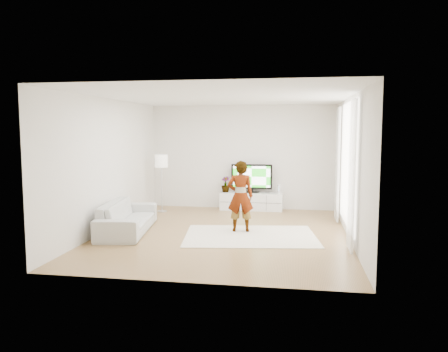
% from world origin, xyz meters
% --- Properties ---
extents(floor, '(6.00, 6.00, 0.00)m').
position_xyz_m(floor, '(0.00, 0.00, 0.00)').
color(floor, '#9D7447').
rests_on(floor, ground).
extents(ceiling, '(6.00, 6.00, 0.00)m').
position_xyz_m(ceiling, '(0.00, 0.00, 2.80)').
color(ceiling, white).
rests_on(ceiling, wall_back).
extents(wall_left, '(0.02, 6.00, 2.80)m').
position_xyz_m(wall_left, '(-2.50, 0.00, 1.40)').
color(wall_left, silver).
rests_on(wall_left, floor).
extents(wall_right, '(0.02, 6.00, 2.80)m').
position_xyz_m(wall_right, '(2.50, 0.00, 1.40)').
color(wall_right, silver).
rests_on(wall_right, floor).
extents(wall_back, '(5.00, 0.02, 2.80)m').
position_xyz_m(wall_back, '(0.00, 3.00, 1.40)').
color(wall_back, silver).
rests_on(wall_back, floor).
extents(wall_front, '(5.00, 0.02, 2.80)m').
position_xyz_m(wall_front, '(0.00, -3.00, 1.40)').
color(wall_front, silver).
rests_on(wall_front, floor).
extents(window, '(0.01, 2.60, 2.50)m').
position_xyz_m(window, '(2.48, 0.30, 1.45)').
color(window, white).
rests_on(window, wall_right).
extents(curtain_near, '(0.04, 0.70, 2.60)m').
position_xyz_m(curtain_near, '(2.40, -1.00, 1.35)').
color(curtain_near, white).
rests_on(curtain_near, floor).
extents(curtain_far, '(0.04, 0.70, 2.60)m').
position_xyz_m(curtain_far, '(2.40, 1.60, 1.35)').
color(curtain_far, white).
rests_on(curtain_far, floor).
extents(media_console, '(1.66, 0.47, 0.47)m').
position_xyz_m(media_console, '(0.28, 2.76, 0.23)').
color(media_console, white).
rests_on(media_console, floor).
extents(television, '(1.09, 0.21, 0.76)m').
position_xyz_m(television, '(0.28, 2.79, 0.88)').
color(television, black).
rests_on(television, media_console).
extents(game_console, '(0.08, 0.18, 0.23)m').
position_xyz_m(game_console, '(1.01, 2.76, 0.58)').
color(game_console, white).
rests_on(game_console, media_console).
extents(potted_plant, '(0.27, 0.27, 0.42)m').
position_xyz_m(potted_plant, '(-0.42, 2.77, 0.68)').
color(potted_plant, '#3F7238').
rests_on(potted_plant, media_console).
extents(rug, '(2.85, 2.23, 0.01)m').
position_xyz_m(rug, '(0.56, -0.16, 0.01)').
color(rug, beige).
rests_on(rug, floor).
extents(player, '(0.59, 0.44, 1.49)m').
position_xyz_m(player, '(0.31, 0.20, 0.76)').
color(player, '#334772').
rests_on(player, rug).
extents(sofa, '(1.16, 2.29, 0.64)m').
position_xyz_m(sofa, '(-2.03, -0.20, 0.32)').
color(sofa, silver).
rests_on(sofa, floor).
extents(floor_lamp, '(0.33, 0.33, 1.50)m').
position_xyz_m(floor_lamp, '(-2.01, 2.14, 1.27)').
color(floor_lamp, silver).
rests_on(floor_lamp, floor).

